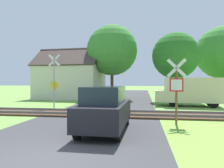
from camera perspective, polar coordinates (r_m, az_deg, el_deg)
ground_plane at (r=5.99m, az=-17.91°, el=-18.71°), size 160.00×160.00×0.00m
road_asphalt at (r=7.75m, az=-11.15°, el=-14.11°), size 6.60×80.00×0.01m
rail_track at (r=13.06m, az=-2.84°, el=-7.73°), size 60.00×2.60×0.22m
stop_sign_near at (r=10.33m, az=16.49°, el=-0.80°), size 0.87×0.19×3.02m
crossing_sign_far at (r=16.16m, az=-14.90°, el=1.18°), size 0.88×0.13×3.91m
house at (r=25.27m, az=-10.87°, el=0.87°), size 7.76×5.75×5.70m
tree_center at (r=24.27m, az=0.00°, el=8.78°), size 5.54×5.54×8.14m
tree_far at (r=29.22m, az=26.88°, el=7.34°), size 6.21×6.21×8.47m
tree_right at (r=22.45m, az=16.27°, el=7.11°), size 4.56×4.56×6.76m
mail_truck at (r=18.17m, az=19.64°, el=-1.62°), size 5.06×2.34×2.24m
parked_car at (r=8.64m, az=-1.81°, el=-6.52°), size 1.73×4.04×1.78m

